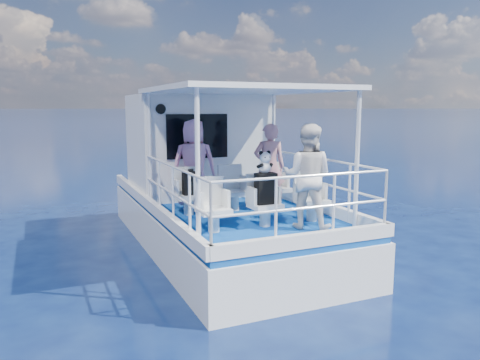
% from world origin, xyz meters
% --- Properties ---
extents(ground, '(2000.00, 2000.00, 0.00)m').
position_xyz_m(ground, '(0.00, 0.00, 0.00)').
color(ground, '#08153E').
rests_on(ground, ground).
extents(hull, '(3.00, 7.00, 1.60)m').
position_xyz_m(hull, '(0.00, 1.00, 0.00)').
color(hull, white).
rests_on(hull, ground).
extents(deck, '(2.90, 6.90, 0.10)m').
position_xyz_m(deck, '(0.00, 1.00, 0.85)').
color(deck, navy).
rests_on(deck, hull).
extents(cabin, '(2.85, 2.00, 2.20)m').
position_xyz_m(cabin, '(0.00, 2.30, 2.00)').
color(cabin, white).
rests_on(cabin, deck).
extents(canopy, '(3.00, 3.20, 0.08)m').
position_xyz_m(canopy, '(0.00, -0.20, 3.14)').
color(canopy, white).
rests_on(canopy, cabin).
extents(canopy_posts, '(2.77, 2.97, 2.20)m').
position_xyz_m(canopy_posts, '(0.00, -0.25, 2.00)').
color(canopy_posts, white).
rests_on(canopy_posts, deck).
extents(railings, '(2.84, 3.59, 1.00)m').
position_xyz_m(railings, '(0.00, -0.58, 1.40)').
color(railings, white).
rests_on(railings, deck).
extents(seat_port_fwd, '(0.48, 0.46, 0.38)m').
position_xyz_m(seat_port_fwd, '(-0.90, 0.20, 1.09)').
color(seat_port_fwd, white).
rests_on(seat_port_fwd, deck).
extents(seat_center_fwd, '(0.48, 0.46, 0.38)m').
position_xyz_m(seat_center_fwd, '(0.00, 0.20, 1.09)').
color(seat_center_fwd, white).
rests_on(seat_center_fwd, deck).
extents(seat_stbd_fwd, '(0.48, 0.46, 0.38)m').
position_xyz_m(seat_stbd_fwd, '(0.90, 0.20, 1.09)').
color(seat_stbd_fwd, white).
rests_on(seat_stbd_fwd, deck).
extents(seat_port_aft, '(0.48, 0.46, 0.38)m').
position_xyz_m(seat_port_aft, '(-0.90, -1.10, 1.09)').
color(seat_port_aft, white).
rests_on(seat_port_aft, deck).
extents(seat_center_aft, '(0.48, 0.46, 0.38)m').
position_xyz_m(seat_center_aft, '(0.00, -1.10, 1.09)').
color(seat_center_aft, white).
rests_on(seat_center_aft, deck).
extents(seat_stbd_aft, '(0.48, 0.46, 0.38)m').
position_xyz_m(seat_stbd_aft, '(0.90, -1.10, 1.09)').
color(seat_stbd_aft, white).
rests_on(seat_stbd_aft, deck).
extents(passenger_port_fwd, '(0.75, 0.63, 1.71)m').
position_xyz_m(passenger_port_fwd, '(-0.62, 0.70, 1.76)').
color(passenger_port_fwd, pink).
rests_on(passenger_port_fwd, deck).
extents(passenger_stbd_fwd, '(0.69, 0.56, 1.63)m').
position_xyz_m(passenger_stbd_fwd, '(0.65, 0.03, 1.72)').
color(passenger_stbd_fwd, '#CF868B').
rests_on(passenger_stbd_fwd, deck).
extents(passenger_stbd_aft, '(1.03, 1.02, 1.68)m').
position_xyz_m(passenger_stbd_aft, '(0.57, -1.46, 1.74)').
color(passenger_stbd_aft, white).
rests_on(passenger_stbd_aft, deck).
extents(backpack_port, '(0.31, 0.18, 0.41)m').
position_xyz_m(backpack_port, '(-0.86, 0.14, 1.48)').
color(backpack_port, black).
rests_on(backpack_port, seat_port_fwd).
extents(backpack_center, '(0.34, 0.19, 0.50)m').
position_xyz_m(backpack_center, '(-0.01, -1.14, 1.53)').
color(backpack_center, black).
rests_on(backpack_center, seat_center_aft).
extents(compact_camera, '(0.09, 0.05, 0.05)m').
position_xyz_m(compact_camera, '(-0.87, 0.15, 1.72)').
color(compact_camera, black).
rests_on(compact_camera, backpack_port).
extents(panda, '(0.23, 0.19, 0.36)m').
position_xyz_m(panda, '(-0.02, -1.12, 1.96)').
color(panda, white).
rests_on(panda, backpack_center).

